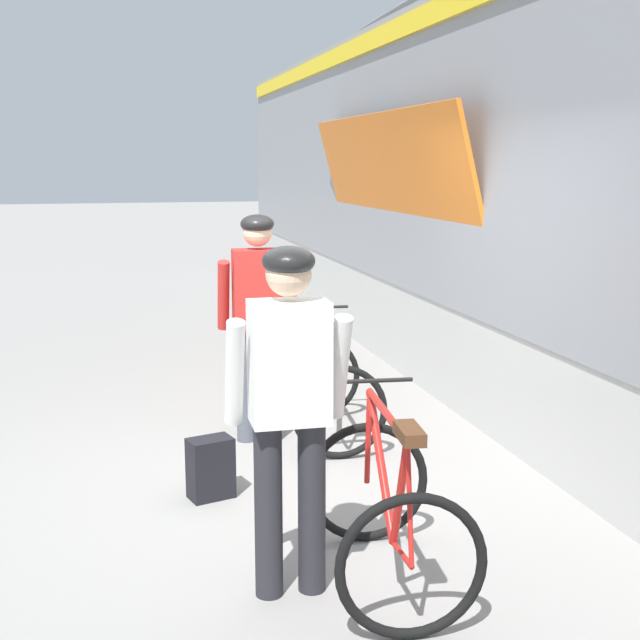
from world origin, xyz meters
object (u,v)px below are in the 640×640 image
object	(u,v)px
cyclist_far_in_white	(289,391)
bicycle_near_teal	(329,388)
bicycle_far_red	(387,512)
backpack_on_platform	(211,468)
cyclist_near_in_red	(258,308)
train_car	(625,183)

from	to	relation	value
cyclist_far_in_white	bicycle_near_teal	xyz separation A→B (m)	(0.81, 2.30, -0.65)
cyclist_far_in_white	bicycle_far_red	bearing A→B (deg)	-6.41
bicycle_near_teal	backpack_on_platform	world-z (taller)	bicycle_near_teal
bicycle_far_red	cyclist_near_in_red	bearing A→B (deg)	95.29
cyclist_far_in_white	bicycle_far_red	size ratio (longest dim) A/B	1.55
cyclist_near_in_red	bicycle_near_teal	distance (m)	0.85
backpack_on_platform	train_car	bearing A→B (deg)	2.95
train_car	backpack_on_platform	size ratio (longest dim) A/B	48.38
train_car	cyclist_near_in_red	distance (m)	3.39
train_car	cyclist_far_in_white	bearing A→B (deg)	-143.66
cyclist_far_in_white	backpack_on_platform	xyz separation A→B (m)	(-0.24, 1.31, -0.85)
cyclist_far_in_white	bicycle_near_teal	distance (m)	2.52
train_car	bicycle_far_red	size ratio (longest dim) A/B	17.01
cyclist_near_in_red	cyclist_far_in_white	xyz separation A→B (m)	(-0.27, -2.37, 0.00)
cyclist_near_in_red	bicycle_far_red	size ratio (longest dim) A/B	1.55
bicycle_near_teal	train_car	bearing A→B (deg)	6.18
cyclist_near_in_red	cyclist_far_in_white	distance (m)	2.39
cyclist_far_in_white	bicycle_far_red	world-z (taller)	cyclist_far_in_white
cyclist_far_in_white	backpack_on_platform	size ratio (longest dim) A/B	4.40
cyclist_near_in_red	bicycle_near_teal	world-z (taller)	cyclist_near_in_red
train_car	cyclist_far_in_white	size ratio (longest dim) A/B	10.98
cyclist_near_in_red	cyclist_far_in_white	size ratio (longest dim) A/B	1.00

